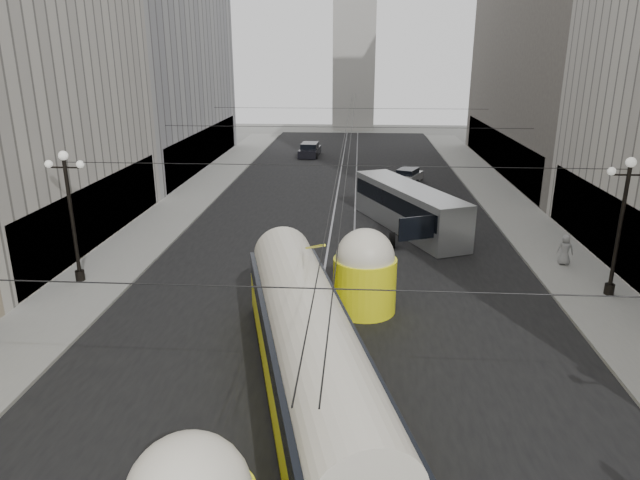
# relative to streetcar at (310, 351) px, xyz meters

# --- Properties ---
(road) EXTENTS (20.00, 85.00, 0.02)m
(road) POSITION_rel_streetcar_xyz_m (0.50, 23.75, -1.85)
(road) COLOR black
(road) RESTS_ON ground
(sidewalk_left) EXTENTS (4.00, 72.00, 0.15)m
(sidewalk_left) POSITION_rel_streetcar_xyz_m (-11.50, 27.25, -1.77)
(sidewalk_left) COLOR gray
(sidewalk_left) RESTS_ON ground
(sidewalk_right) EXTENTS (4.00, 72.00, 0.15)m
(sidewalk_right) POSITION_rel_streetcar_xyz_m (12.50, 27.25, -1.77)
(sidewalk_right) COLOR gray
(sidewalk_right) RESTS_ON ground
(rail_left) EXTENTS (0.12, 85.00, 0.04)m
(rail_left) POSITION_rel_streetcar_xyz_m (-0.25, 23.75, -1.85)
(rail_left) COLOR gray
(rail_left) RESTS_ON ground
(rail_right) EXTENTS (0.12, 85.00, 0.04)m
(rail_right) POSITION_rel_streetcar_xyz_m (1.25, 23.75, -1.85)
(rail_right) COLOR gray
(rail_right) RESTS_ON ground
(building_left_far) EXTENTS (12.60, 28.60, 28.60)m
(building_left_far) POSITION_rel_streetcar_xyz_m (-19.49, 39.25, 12.46)
(building_left_far) COLOR #999999
(building_left_far) RESTS_ON ground
(distant_tower) EXTENTS (6.00, 6.00, 31.36)m
(distant_tower) POSITION_rel_streetcar_xyz_m (0.50, 71.25, 13.12)
(distant_tower) COLOR #B2AFA8
(distant_tower) RESTS_ON ground
(lamppost_left_mid) EXTENTS (1.86, 0.44, 6.37)m
(lamppost_left_mid) POSITION_rel_streetcar_xyz_m (-12.10, 9.25, 1.90)
(lamppost_left_mid) COLOR black
(lamppost_left_mid) RESTS_ON sidewalk_left
(lamppost_right_mid) EXTENTS (1.86, 0.44, 6.37)m
(lamppost_right_mid) POSITION_rel_streetcar_xyz_m (13.10, 9.25, 1.90)
(lamppost_right_mid) COLOR black
(lamppost_right_mid) RESTS_ON sidewalk_right
(catenary) EXTENTS (25.00, 72.00, 0.23)m
(catenary) POSITION_rel_streetcar_xyz_m (0.62, 22.74, 4.03)
(catenary) COLOR black
(catenary) RESTS_ON ground
(streetcar) EXTENTS (6.29, 16.81, 3.78)m
(streetcar) POSITION_rel_streetcar_xyz_m (0.00, 0.00, 0.00)
(streetcar) COLOR #FFFC16
(streetcar) RESTS_ON ground
(city_bus) EXTENTS (6.65, 11.57, 2.83)m
(city_bus) POSITION_rel_streetcar_xyz_m (4.62, 19.36, -0.30)
(city_bus) COLOR #A9ADAF
(city_bus) RESTS_ON ground
(sedan_white_far) EXTENTS (3.03, 4.28, 1.25)m
(sedan_white_far) POSITION_rel_streetcar_xyz_m (5.73, 33.46, -1.28)
(sedan_white_far) COLOR silver
(sedan_white_far) RESTS_ON ground
(sedan_dark_far) EXTENTS (2.21, 4.82, 1.49)m
(sedan_dark_far) POSITION_rel_streetcar_xyz_m (-3.93, 46.24, -1.17)
(sedan_dark_far) COLOR black
(sedan_dark_far) RESTS_ON ground
(pedestrian_sidewalk_right) EXTENTS (0.91, 0.71, 1.64)m
(pedestrian_sidewalk_right) POSITION_rel_streetcar_xyz_m (12.33, 13.11, -0.88)
(pedestrian_sidewalk_right) COLOR gray
(pedestrian_sidewalk_right) RESTS_ON sidewalk_right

